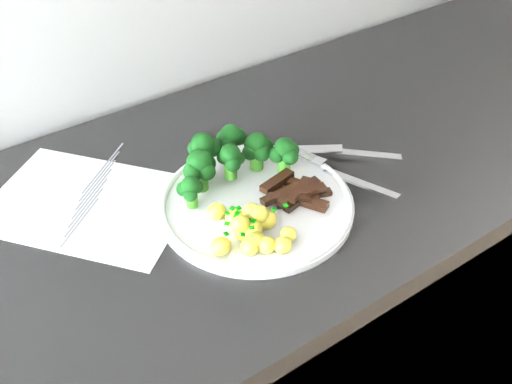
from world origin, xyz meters
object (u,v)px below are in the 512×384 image
(beef_strips, at_px, (296,194))
(plate, at_px, (256,203))
(broccoli, at_px, (230,156))
(fork, at_px, (345,175))
(counter, at_px, (250,353))
(potatoes, at_px, (250,229))
(knife, at_px, (350,154))
(recipe_paper, at_px, (88,203))

(beef_strips, bearing_deg, plate, 151.71)
(broccoli, xyz_separation_m, beef_strips, (0.05, -0.10, -0.03))
(fork, bearing_deg, counter, 142.66)
(broccoli, bearing_deg, fork, -36.30)
(counter, height_order, broccoli, broccoli)
(plate, xyz_separation_m, potatoes, (-0.05, -0.06, 0.02))
(potatoes, height_order, knife, potatoes)
(beef_strips, distance_m, knife, 0.15)
(broccoli, height_order, beef_strips, broccoli)
(plate, height_order, potatoes, potatoes)
(counter, distance_m, plate, 0.47)
(counter, bearing_deg, plate, -113.60)
(broccoli, relative_size, fork, 1.06)
(counter, height_order, recipe_paper, recipe_paper)
(counter, relative_size, potatoes, 18.13)
(plate, bearing_deg, broccoli, 89.55)
(counter, xyz_separation_m, recipe_paper, (-0.23, 0.10, 0.46))
(potatoes, relative_size, knife, 0.70)
(fork, xyz_separation_m, knife, (0.05, 0.05, -0.01))
(plate, height_order, knife, knife)
(fork, bearing_deg, knife, 41.47)
(plate, bearing_deg, fork, -13.73)
(knife, bearing_deg, potatoes, -164.67)
(counter, xyz_separation_m, broccoli, (-0.02, 0.01, 0.52))
(knife, bearing_deg, recipe_paper, 160.96)
(broccoli, distance_m, fork, 0.19)
(counter, bearing_deg, beef_strips, -71.12)
(counter, distance_m, recipe_paper, 0.53)
(potatoes, xyz_separation_m, fork, (0.20, 0.02, -0.01))
(broccoli, bearing_deg, beef_strips, -61.87)
(plate, bearing_deg, recipe_paper, 143.67)
(recipe_paper, height_order, knife, knife)
(beef_strips, distance_m, fork, 0.09)
(recipe_paper, xyz_separation_m, potatoes, (0.16, -0.21, 0.02))
(beef_strips, bearing_deg, counter, 108.88)
(potatoes, height_order, fork, potatoes)
(broccoli, relative_size, potatoes, 1.55)
(broccoli, height_order, knife, broccoli)
(recipe_paper, bearing_deg, potatoes, -53.07)
(recipe_paper, relative_size, potatoes, 2.72)
(fork, relative_size, knife, 1.02)
(fork, bearing_deg, recipe_paper, 151.98)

